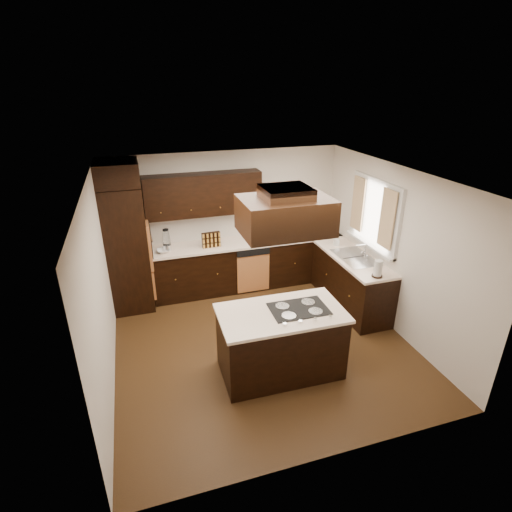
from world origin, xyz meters
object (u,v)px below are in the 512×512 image
range_hood (285,215)px  spice_rack (211,240)px  oven_column (128,249)px  island (280,343)px

range_hood → spice_rack: bearing=101.9°
oven_column → range_hood: size_ratio=2.02×
island → range_hood: (0.06, 0.12, 1.72)m
range_hood → spice_rack: size_ratio=3.27×
oven_column → spice_rack: 1.40m
oven_column → spice_rack: (1.40, 0.00, -0.01)m
island → range_hood: size_ratio=1.48×
range_hood → spice_rack: 2.56m
oven_column → island: 3.05m
island → spice_rack: 2.49m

